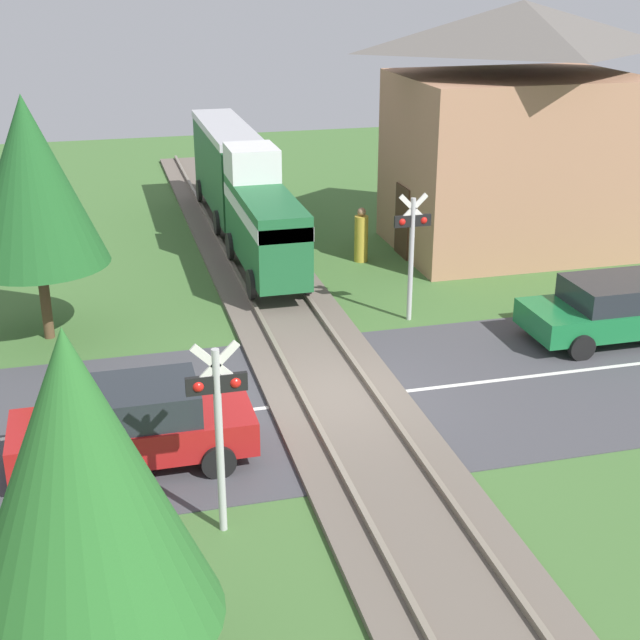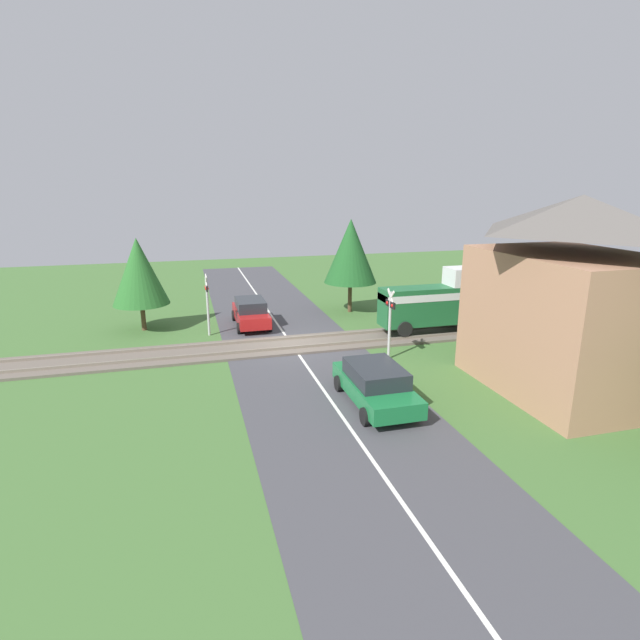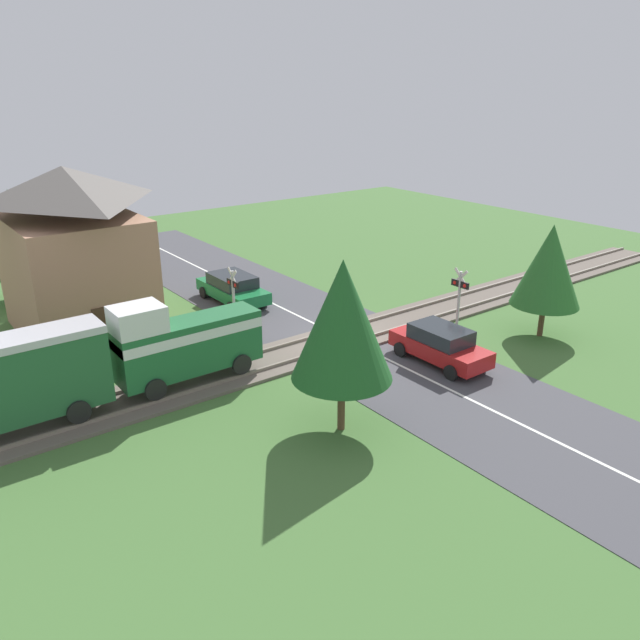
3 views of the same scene
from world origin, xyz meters
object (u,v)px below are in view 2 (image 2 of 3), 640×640
at_px(crossing_signal_west_approach, 207,297).
at_px(station_building, 570,299).
at_px(train, 495,295).
at_px(crossing_signal_east_approach, 390,315).
at_px(car_near_crossing, 251,312).
at_px(pedestrian_by_station, 485,336).
at_px(car_far_side, 375,384).

xyz_separation_m(crossing_signal_west_approach, station_building, (10.60, 12.39, 1.47)).
xyz_separation_m(train, crossing_signal_east_approach, (2.87, -7.16, 0.16)).
bearing_deg(car_near_crossing, crossing_signal_east_approach, 36.90).
bearing_deg(train, crossing_signal_east_approach, -68.17).
bearing_deg(station_building, crossing_signal_west_approach, -130.56).
distance_m(train, pedestrian_by_station, 4.10).
bearing_deg(crossing_signal_east_approach, car_far_side, -28.40).
xyz_separation_m(crossing_signal_east_approach, pedestrian_by_station, (0.19, 4.69, -1.29)).
distance_m(train, station_building, 8.23).
bearing_deg(crossing_signal_west_approach, station_building, 49.44).
bearing_deg(car_near_crossing, station_building, 40.53).
bearing_deg(station_building, crossing_signal_east_approach, -134.92).
xyz_separation_m(car_far_side, pedestrian_by_station, (-4.09, 7.00, -0.03)).
xyz_separation_m(car_far_side, crossing_signal_east_approach, (-4.28, 2.31, 1.26)).
xyz_separation_m(train, station_building, (7.74, -2.28, 1.62)).
bearing_deg(train, car_near_crossing, -108.15).
xyz_separation_m(car_near_crossing, station_building, (11.79, 10.08, 2.71)).
bearing_deg(train, station_building, -16.40).
distance_m(train, crossing_signal_east_approach, 7.71).
bearing_deg(crossing_signal_west_approach, train, 78.94).
relative_size(car_near_crossing, crossing_signal_east_approach, 1.31).
bearing_deg(pedestrian_by_station, car_far_side, -59.73).
distance_m(car_far_side, crossing_signal_west_approach, 11.35).
distance_m(car_far_side, station_building, 7.72).
xyz_separation_m(car_near_crossing, crossing_signal_west_approach, (1.18, -2.31, 1.24)).
distance_m(train, car_far_side, 11.92).
height_order(station_building, pedestrian_by_station, station_building).
xyz_separation_m(train, car_near_crossing, (-4.05, -12.35, -1.09)).
height_order(crossing_signal_west_approach, crossing_signal_east_approach, same).
relative_size(crossing_signal_west_approach, station_building, 0.44).
bearing_deg(crossing_signal_west_approach, crossing_signal_east_approach, 52.62).
bearing_deg(pedestrian_by_station, crossing_signal_east_approach, -92.38).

